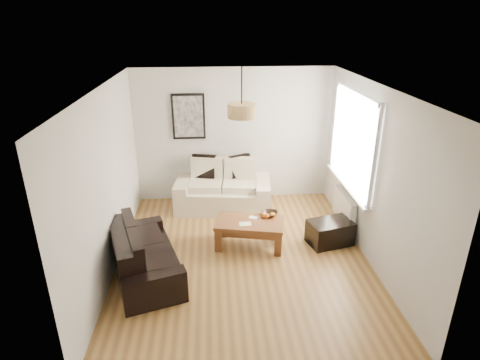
{
  "coord_description": "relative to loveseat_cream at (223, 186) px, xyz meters",
  "views": [
    {
      "loc": [
        -0.44,
        -5.22,
        3.48
      ],
      "look_at": [
        0.0,
        0.6,
        1.05
      ],
      "focal_mm": 29.82,
      "sensor_mm": 36.0,
      "label": 1
    }
  ],
  "objects": [
    {
      "name": "radiator",
      "position": [
        2.06,
        -0.98,
        -0.06
      ],
      "size": [
        0.1,
        0.9,
        0.52
      ],
      "primitive_type": "cube",
      "color": "white",
      "rests_on": "wall_right"
    },
    {
      "name": "ottoman",
      "position": [
        1.69,
        -1.47,
        -0.25
      ],
      "size": [
        0.78,
        0.61,
        0.39
      ],
      "primitive_type": "cube",
      "rotation": [
        0.0,
        0.0,
        0.26
      ],
      "color": "black",
      "rests_on": "floor"
    },
    {
      "name": "pendant_shade",
      "position": [
        0.24,
        -1.48,
        1.79
      ],
      "size": [
        0.4,
        0.4,
        0.2
      ],
      "primitive_type": "cylinder",
      "color": "tan",
      "rests_on": "ceiling"
    },
    {
      "name": "coffee_table",
      "position": [
        0.37,
        -1.44,
        -0.22
      ],
      "size": [
        1.17,
        0.79,
        0.44
      ],
      "primitive_type": null,
      "rotation": [
        0.0,
        0.0,
        -0.21
      ],
      "color": "brown",
      "rests_on": "floor"
    },
    {
      "name": "ceiling",
      "position": [
        0.24,
        -1.78,
        2.16
      ],
      "size": [
        3.8,
        4.5,
        0.0
      ],
      "primitive_type": null,
      "color": "white",
      "rests_on": "floor"
    },
    {
      "name": "wall_right",
      "position": [
        2.14,
        -1.78,
        0.86
      ],
      "size": [
        0.04,
        4.5,
        2.6
      ],
      "primitive_type": null,
      "color": "silver",
      "rests_on": "floor"
    },
    {
      "name": "sofa_leather",
      "position": [
        -1.19,
        -2.09,
        -0.08
      ],
      "size": [
        1.28,
        1.83,
        0.72
      ],
      "primitive_type": null,
      "rotation": [
        0.0,
        0.0,
        1.88
      ],
      "color": "black",
      "rests_on": "floor"
    },
    {
      "name": "wall_left",
      "position": [
        -1.66,
        -1.78,
        0.86
      ],
      "size": [
        0.04,
        4.5,
        2.6
      ],
      "primitive_type": null,
      "color": "silver",
      "rests_on": "floor"
    },
    {
      "name": "cushion_left",
      "position": [
        -0.36,
        0.22,
        0.34
      ],
      "size": [
        0.47,
        0.25,
        0.45
      ],
      "primitive_type": "cube",
      "rotation": [
        0.0,
        0.0,
        -0.25
      ],
      "color": "black",
      "rests_on": "loveseat_cream"
    },
    {
      "name": "wall_back",
      "position": [
        0.24,
        0.47,
        0.86
      ],
      "size": [
        3.8,
        0.04,
        2.6
      ],
      "primitive_type": null,
      "color": "silver",
      "rests_on": "floor"
    },
    {
      "name": "wall_front",
      "position": [
        0.24,
        -4.03,
        0.86
      ],
      "size": [
        3.8,
        0.04,
        2.6
      ],
      "primitive_type": null,
      "color": "silver",
      "rests_on": "floor"
    },
    {
      "name": "orange_b",
      "position": [
        0.75,
        -1.32,
        0.04
      ],
      "size": [
        0.1,
        0.1,
        0.08
      ],
      "primitive_type": "sphere",
      "rotation": [
        0.0,
        0.0,
        -0.17
      ],
      "color": "orange",
      "rests_on": "fruit_bowl"
    },
    {
      "name": "orange_c",
      "position": [
        0.61,
        -1.31,
        0.04
      ],
      "size": [
        0.1,
        0.1,
        0.09
      ],
      "primitive_type": "sphere",
      "rotation": [
        0.0,
        0.0,
        -0.12
      ],
      "color": "orange",
      "rests_on": "fruit_bowl"
    },
    {
      "name": "window_bay",
      "position": [
        2.1,
        -0.98,
        1.16
      ],
      "size": [
        0.14,
        1.9,
        1.6
      ],
      "primitive_type": null,
      "color": "white",
      "rests_on": "wall_right"
    },
    {
      "name": "poster",
      "position": [
        -0.61,
        0.44,
        1.26
      ],
      "size": [
        0.62,
        0.04,
        0.87
      ],
      "primitive_type": null,
      "color": "black",
      "rests_on": "wall_back"
    },
    {
      "name": "papers",
      "position": [
        0.29,
        -1.52,
        -0.0
      ],
      "size": [
        0.19,
        0.13,
        0.01
      ],
      "primitive_type": "cube",
      "rotation": [
        0.0,
        0.0,
        0.01
      ],
      "color": "white",
      "rests_on": "coffee_table"
    },
    {
      "name": "fruit_bowl",
      "position": [
        0.72,
        -1.26,
        0.03
      ],
      "size": [
        0.3,
        0.3,
        0.06
      ],
      "primitive_type": "imported",
      "rotation": [
        0.0,
        0.0,
        -0.23
      ],
      "color": "black",
      "rests_on": "coffee_table"
    },
    {
      "name": "floor",
      "position": [
        0.24,
        -1.78,
        -0.44
      ],
      "size": [
        4.5,
        4.5,
        0.0
      ],
      "primitive_type": "plane",
      "color": "brown",
      "rests_on": "ground"
    },
    {
      "name": "loveseat_cream",
      "position": [
        0.0,
        0.0,
        0.0
      ],
      "size": [
        1.88,
        1.17,
        0.89
      ],
      "primitive_type": null,
      "rotation": [
        0.0,
        0.0,
        -0.11
      ],
      "color": "beige",
      "rests_on": "floor"
    },
    {
      "name": "orange_a",
      "position": [
        0.66,
        -1.35,
        0.04
      ],
      "size": [
        0.09,
        0.09,
        0.07
      ],
      "primitive_type": "sphere",
      "rotation": [
        0.0,
        0.0,
        -0.3
      ],
      "color": "#E25913",
      "rests_on": "fruit_bowl"
    },
    {
      "name": "cushion_right",
      "position": [
        0.34,
        0.22,
        0.32
      ],
      "size": [
        0.44,
        0.31,
        0.43
      ],
      "primitive_type": "cube",
      "rotation": [
        0.0,
        0.0,
        0.45
      ],
      "color": "black",
      "rests_on": "loveseat_cream"
    }
  ]
}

